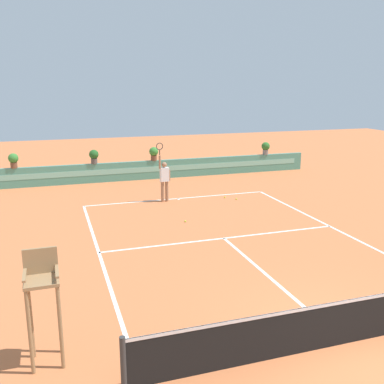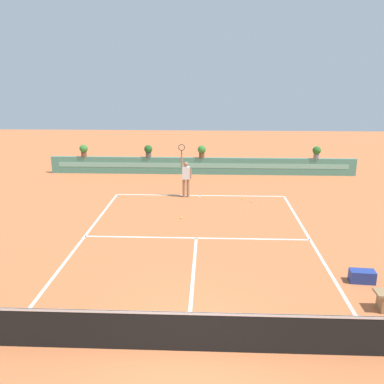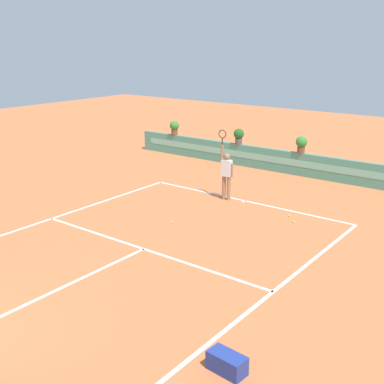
% 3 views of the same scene
% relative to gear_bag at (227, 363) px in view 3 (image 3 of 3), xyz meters
% --- Properties ---
extents(ground_plane, '(60.00, 60.00, 0.00)m').
position_rel_gear_bag_xyz_m(ground_plane, '(-4.86, 2.71, -0.18)').
color(ground_plane, '#C66B3D').
extents(court_lines, '(8.32, 11.94, 0.01)m').
position_rel_gear_bag_xyz_m(court_lines, '(-4.86, 3.43, -0.18)').
color(court_lines, white).
rests_on(court_lines, ground).
extents(back_wall_barrier, '(18.00, 0.21, 1.00)m').
position_rel_gear_bag_xyz_m(back_wall_barrier, '(-4.86, 13.10, 0.32)').
color(back_wall_barrier, '#4C8E7A').
rests_on(back_wall_barrier, ground).
extents(gear_bag, '(0.73, 0.41, 0.36)m').
position_rel_gear_bag_xyz_m(gear_bag, '(0.00, 0.00, 0.00)').
color(gear_bag, navy).
rests_on(gear_bag, ground).
extents(tennis_player, '(0.62, 0.25, 2.58)m').
position_rel_gear_bag_xyz_m(tennis_player, '(-5.53, 8.32, 0.87)').
color(tennis_player, '#9E7051').
rests_on(tennis_player, ground).
extents(tennis_ball_near_baseline, '(0.07, 0.07, 0.07)m').
position_rel_gear_bag_xyz_m(tennis_ball_near_baseline, '(-5.56, 5.19, -0.15)').
color(tennis_ball_near_baseline, '#CCE033').
rests_on(tennis_ball_near_baseline, ground).
extents(tennis_ball_mid_court, '(0.07, 0.07, 0.07)m').
position_rel_gear_bag_xyz_m(tennis_ball_mid_court, '(-2.43, 7.60, -0.15)').
color(tennis_ball_mid_court, '#CCE033').
rests_on(tennis_ball_mid_court, ground).
extents(tennis_ball_by_sideline, '(0.07, 0.07, 0.07)m').
position_rel_gear_bag_xyz_m(tennis_ball_by_sideline, '(-2.81, 8.03, -0.15)').
color(tennis_ball_by_sideline, '#CCE033').
rests_on(tennis_ball_by_sideline, ground).
extents(potted_plant_centre, '(0.48, 0.48, 0.72)m').
position_rel_gear_bag_xyz_m(potted_plant_centre, '(-4.86, 13.10, 1.23)').
color(potted_plant_centre, brown).
rests_on(potted_plant_centre, back_wall_barrier).
extents(potted_plant_far_left, '(0.48, 0.48, 0.72)m').
position_rel_gear_bag_xyz_m(potted_plant_far_left, '(-11.87, 13.10, 1.23)').
color(potted_plant_far_left, brown).
rests_on(potted_plant_far_left, back_wall_barrier).
extents(potted_plant_left, '(0.48, 0.48, 0.72)m').
position_rel_gear_bag_xyz_m(potted_plant_left, '(-8.02, 13.10, 1.23)').
color(potted_plant_left, '#514C47').
rests_on(potted_plant_left, back_wall_barrier).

